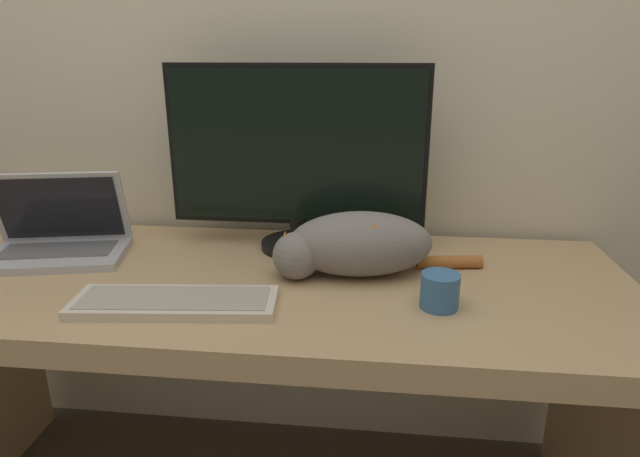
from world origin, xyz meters
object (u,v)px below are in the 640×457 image
at_px(laptop, 57,240).
at_px(monitor, 296,157).
at_px(external_keyboard, 175,302).
at_px(cat, 354,244).
at_px(coffee_mug, 440,291).

bearing_deg(laptop, monitor, -0.42).
xyz_separation_m(external_keyboard, cat, (0.36, 0.22, 0.07)).
distance_m(monitor, external_keyboard, 0.49).
xyz_separation_m(laptop, external_keyboard, (0.41, -0.25, -0.03)).
height_order(external_keyboard, cat, cat).
relative_size(laptop, cat, 0.75).
bearing_deg(external_keyboard, coffee_mug, 0.75).
bearing_deg(external_keyboard, cat, 25.08).
bearing_deg(cat, external_keyboard, -157.23).
bearing_deg(coffee_mug, external_keyboard, -173.79).
xyz_separation_m(laptop, coffee_mug, (0.96, -0.19, -0.01)).
bearing_deg(monitor, cat, -45.67).
height_order(monitor, coffee_mug, monitor).
relative_size(monitor, coffee_mug, 8.34).
bearing_deg(laptop, external_keyboard, -43.99).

